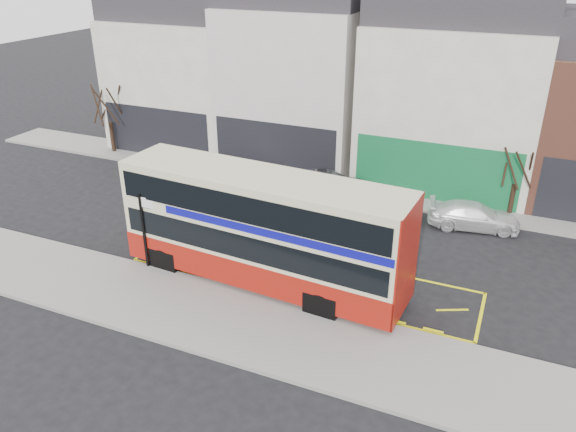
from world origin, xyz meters
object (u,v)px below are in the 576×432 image
at_px(bus_stop_post, 145,224).
at_px(car_grey, 328,186).
at_px(double_decker_bus, 263,228).
at_px(car_white, 474,216).
at_px(street_tree_left, 106,94).
at_px(street_tree_right, 520,157).
at_px(car_silver, 217,173).

height_order(bus_stop_post, car_grey, bus_stop_post).
distance_m(double_decker_bus, car_white, 10.94).
relative_size(car_grey, street_tree_left, 0.74).
distance_m(car_white, street_tree_right, 3.59).
relative_size(car_silver, car_grey, 1.08).
distance_m(bus_stop_post, car_white, 15.01).
relative_size(car_silver, car_white, 1.07).
xyz_separation_m(bus_stop_post, street_tree_left, (-10.74, 11.01, 1.77)).
xyz_separation_m(car_grey, street_tree_right, (8.97, 1.61, 2.37)).
distance_m(double_decker_bus, bus_stop_post, 4.88).
bearing_deg(street_tree_left, bus_stop_post, -45.72).
bearing_deg(car_silver, car_grey, -94.19).
bearing_deg(car_silver, street_tree_left, 64.44).
bearing_deg(street_tree_left, car_grey, -4.78).
distance_m(street_tree_left, street_tree_right, 24.02).
bearing_deg(street_tree_right, bus_stop_post, -139.42).
relative_size(double_decker_bus, car_white, 2.75).
bearing_deg(double_decker_bus, car_white, 53.52).
bearing_deg(double_decker_bus, street_tree_right, 54.58).
bearing_deg(car_silver, car_white, -100.79).
bearing_deg(double_decker_bus, street_tree_left, 151.03).
height_order(bus_stop_post, street_tree_right, street_tree_right).
relative_size(bus_stop_post, car_grey, 0.77).
distance_m(double_decker_bus, street_tree_left, 18.52).
relative_size(double_decker_bus, car_grey, 2.76).
height_order(double_decker_bus, bus_stop_post, double_decker_bus).
bearing_deg(double_decker_bus, car_silver, 133.94).
bearing_deg(car_grey, street_tree_left, 65.85).
distance_m(car_silver, car_grey, 6.23).
distance_m(car_grey, street_tree_left, 15.41).
distance_m(double_decker_bus, car_silver, 10.45).
bearing_deg(bus_stop_post, car_silver, 100.03).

